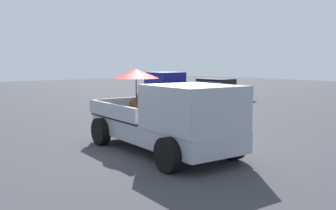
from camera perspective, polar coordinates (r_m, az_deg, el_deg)
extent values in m
plane|color=#38383D|center=(10.64, -1.02, -6.90)|extent=(80.00, 80.00, 0.00)
cylinder|color=black|center=(9.83, 9.51, -5.73)|extent=(0.83, 0.36, 0.80)
cylinder|color=black|center=(8.61, 0.04, -7.40)|extent=(0.83, 0.36, 0.80)
cylinder|color=black|center=(12.52, -1.76, -3.00)|extent=(0.83, 0.36, 0.80)
cylinder|color=black|center=(11.59, -9.92, -3.87)|extent=(0.83, 0.36, 0.80)
cube|color=#9EA3AD|center=(10.52, -1.03, -3.88)|extent=(5.16, 2.32, 0.50)
cube|color=#9EA3AD|center=(9.29, 3.77, -0.36)|extent=(2.28, 2.07, 1.08)
cube|color=#4C606B|center=(8.51, 7.98, 0.32)|extent=(0.24, 1.72, 0.64)
cube|color=black|center=(11.44, -4.24, -1.64)|extent=(2.98, 2.13, 0.06)
cube|color=#9EA3AD|center=(11.90, -0.43, -0.19)|extent=(2.79, 0.40, 0.40)
cube|color=#9EA3AD|center=(10.97, -8.39, -0.83)|extent=(2.79, 0.40, 0.40)
cube|color=#9EA3AD|center=(12.58, -7.38, 0.12)|extent=(0.29, 1.84, 0.40)
ellipsoid|color=#472D19|center=(11.29, -4.74, -0.27)|extent=(0.71, 0.39, 0.52)
sphere|color=#472D19|center=(11.00, -3.97, 1.23)|extent=(0.31, 0.31, 0.28)
cone|color=#472D19|center=(11.03, -3.62, 1.98)|extent=(0.10, 0.10, 0.12)
cone|color=#472D19|center=(10.94, -4.34, 1.94)|extent=(0.10, 0.10, 0.12)
cylinder|color=black|center=(11.63, -4.72, 1.42)|extent=(0.03, 0.03, 1.12)
cone|color=red|center=(11.59, -4.75, 4.67)|extent=(1.51, 1.51, 0.28)
cylinder|color=black|center=(23.43, -2.85, 1.40)|extent=(0.76, 0.27, 0.76)
cylinder|color=black|center=(24.62, 0.68, 1.65)|extent=(0.76, 0.27, 0.76)
cylinder|color=black|center=(20.98, 2.43, 0.80)|extent=(0.76, 0.27, 0.76)
cylinder|color=black|center=(22.30, 6.04, 1.11)|extent=(0.76, 0.27, 0.76)
cube|color=navy|center=(22.78, 1.49, 1.68)|extent=(4.83, 1.88, 0.50)
cube|color=navy|center=(23.64, -0.44, 3.68)|extent=(1.93, 1.83, 1.00)
cube|color=navy|center=(22.01, 3.21, 2.68)|extent=(2.73, 1.84, 0.40)
cylinder|color=black|center=(25.12, 10.96, 1.51)|extent=(0.68, 0.28, 0.66)
cylinder|color=black|center=(23.66, 8.65, 1.26)|extent=(0.68, 0.28, 0.66)
cylinder|color=black|center=(26.67, 6.09, 1.88)|extent=(0.68, 0.28, 0.66)
cylinder|color=black|center=(25.31, 3.65, 1.66)|extent=(0.68, 0.28, 0.66)
cube|color=black|center=(25.14, 7.30, 2.09)|extent=(4.44, 2.15, 0.52)
cube|color=black|center=(25.17, 7.13, 3.24)|extent=(2.24, 1.79, 0.56)
cube|color=#4C606B|center=(25.17, 7.13, 3.24)|extent=(2.19, 1.86, 0.32)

